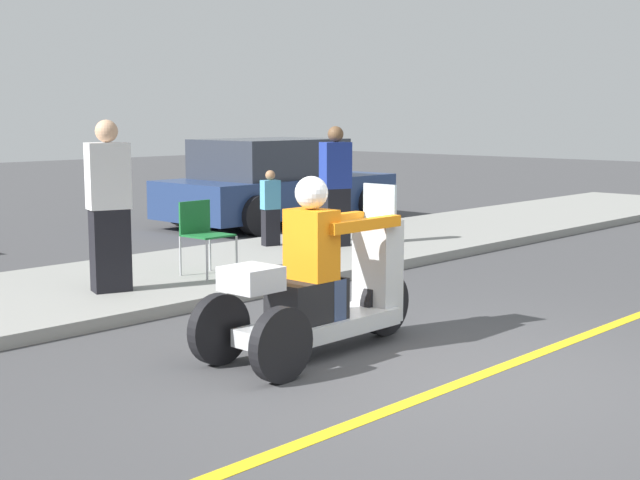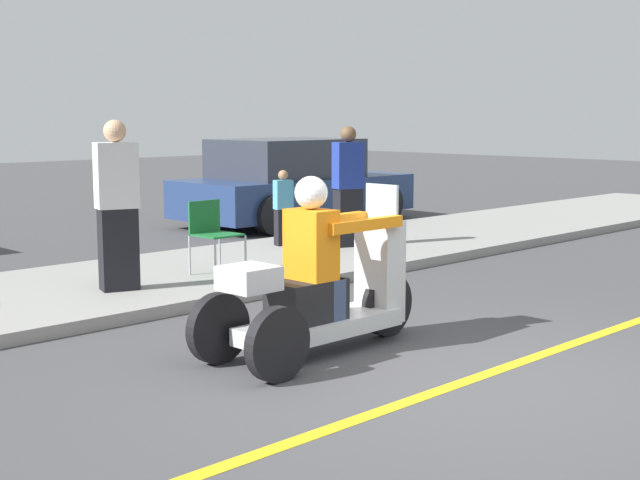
# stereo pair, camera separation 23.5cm
# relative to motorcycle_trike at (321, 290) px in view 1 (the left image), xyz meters

# --- Properties ---
(ground_plane) EXTENTS (60.00, 60.00, 0.00)m
(ground_plane) POSITION_rel_motorcycle_trike_xyz_m (0.19, -1.29, -0.51)
(ground_plane) COLOR #424244
(lane_stripe) EXTENTS (24.00, 0.12, 0.01)m
(lane_stripe) POSITION_rel_motorcycle_trike_xyz_m (-0.01, -1.29, -0.51)
(lane_stripe) COLOR gold
(lane_stripe) RESTS_ON ground
(sidewalk_strip) EXTENTS (28.00, 2.80, 0.12)m
(sidewalk_strip) POSITION_rel_motorcycle_trike_xyz_m (0.19, 3.31, -0.45)
(sidewalk_strip) COLOR gray
(sidewalk_strip) RESTS_ON ground
(motorcycle_trike) EXTENTS (2.13, 0.78, 1.43)m
(motorcycle_trike) POSITION_rel_motorcycle_trike_xyz_m (0.00, 0.00, 0.00)
(motorcycle_trike) COLOR black
(motorcycle_trike) RESTS_ON ground
(spectator_end_of_line) EXTENTS (0.44, 0.35, 1.62)m
(spectator_end_of_line) POSITION_rel_motorcycle_trike_xyz_m (3.81, 3.32, 0.39)
(spectator_end_of_line) COLOR black
(spectator_end_of_line) RESTS_ON sidewalk_strip
(spectator_with_child) EXTENTS (0.47, 0.36, 1.73)m
(spectator_with_child) POSITION_rel_motorcycle_trike_xyz_m (-0.06, 2.87, 0.44)
(spectator_with_child) COLOR black
(spectator_with_child) RESTS_ON sidewalk_strip
(spectator_far_back) EXTENTS (0.28, 0.21, 1.03)m
(spectator_far_back) POSITION_rel_motorcycle_trike_xyz_m (3.24, 3.99, 0.11)
(spectator_far_back) COLOR black
(spectator_far_back) RESTS_ON sidewalk_strip
(folding_chair_set_back) EXTENTS (0.48, 0.48, 0.82)m
(folding_chair_set_back) POSITION_rel_motorcycle_trike_xyz_m (1.19, 2.94, 0.12)
(folding_chair_set_back) COLOR #A5A8AD
(folding_chair_set_back) RESTS_ON sidewalk_strip
(parked_car_lot_right) EXTENTS (4.25, 2.09, 1.48)m
(parked_car_lot_right) POSITION_rel_motorcycle_trike_xyz_m (5.69, 6.44, 0.19)
(parked_car_lot_right) COLOR navy
(parked_car_lot_right) RESTS_ON ground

